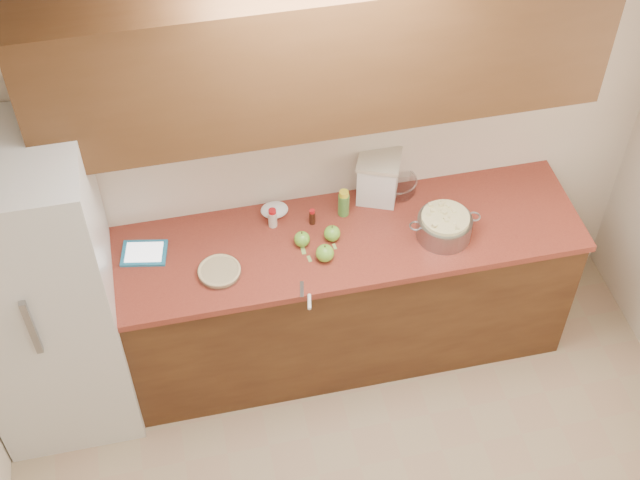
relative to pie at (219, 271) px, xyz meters
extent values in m
plane|color=white|center=(0.57, -1.36, 1.66)|extent=(3.60, 3.60, 0.00)
plane|color=beige|center=(0.57, 0.44, 0.36)|extent=(3.60, 0.00, 3.60)
cube|color=#523117|center=(0.57, 0.11, -0.50)|extent=(2.60, 0.65, 0.88)
cube|color=#9A3E2A|center=(0.57, 0.11, -0.04)|extent=(2.64, 0.68, 0.04)
cube|color=#503018|center=(0.57, 0.27, 1.01)|extent=(2.60, 0.34, 0.70)
cube|color=silver|center=(-0.87, 0.08, -0.04)|extent=(0.70, 0.70, 1.80)
cylinder|color=silver|center=(0.00, 0.00, 0.00)|extent=(0.22, 0.22, 0.03)
cylinder|color=#CEBA82|center=(0.00, 0.00, 0.00)|extent=(0.20, 0.20, 0.03)
torus|color=#CEBA82|center=(0.00, 0.00, 0.01)|extent=(0.21, 0.21, 0.02)
cylinder|color=gray|center=(1.16, 0.01, 0.04)|extent=(0.28, 0.28, 0.12)
torus|color=gray|center=(1.00, 0.01, 0.09)|extent=(0.07, 0.07, 0.01)
torus|color=gray|center=(1.31, 0.01, 0.09)|extent=(0.07, 0.07, 0.01)
cylinder|color=beige|center=(1.16, 0.01, 0.06)|extent=(0.24, 0.24, 0.13)
cube|color=white|center=(0.90, 0.37, 0.10)|extent=(0.26, 0.26, 0.25)
cube|color=beige|center=(0.90, 0.37, 0.24)|extent=(0.28, 0.28, 0.02)
cube|color=teal|center=(-0.35, 0.21, -0.01)|extent=(0.25, 0.21, 0.01)
cube|color=white|center=(-0.35, 0.21, 0.00)|extent=(0.21, 0.17, 0.00)
cube|color=gray|center=(0.38, -0.18, -0.02)|extent=(0.04, 0.10, 0.00)
cylinder|color=white|center=(0.39, -0.27, -0.01)|extent=(0.03, 0.09, 0.02)
cylinder|color=#4C8C38|center=(0.69, 0.27, 0.05)|extent=(0.06, 0.06, 0.13)
cylinder|color=yellow|center=(0.69, 0.27, 0.13)|extent=(0.05, 0.05, 0.03)
cylinder|color=beige|center=(0.32, 0.27, 0.03)|extent=(0.05, 0.05, 0.09)
cylinder|color=red|center=(0.32, 0.27, 0.08)|extent=(0.04, 0.04, 0.02)
cylinder|color=black|center=(0.52, 0.24, 0.02)|extent=(0.03, 0.03, 0.08)
cylinder|color=red|center=(0.52, 0.24, 0.07)|extent=(0.03, 0.03, 0.02)
cylinder|color=silver|center=(1.01, 0.39, 0.02)|extent=(0.21, 0.21, 0.08)
torus|color=silver|center=(1.01, 0.39, 0.06)|extent=(0.22, 0.22, 0.01)
ellipsoid|color=white|center=(0.34, 0.35, 0.01)|extent=(0.17, 0.15, 0.06)
sphere|color=#69AF30|center=(0.44, 0.10, 0.02)|extent=(0.08, 0.08, 0.08)
cylinder|color=#3F2D19|center=(0.44, 0.10, 0.07)|extent=(0.01, 0.01, 0.01)
sphere|color=#69AF30|center=(0.59, 0.11, 0.02)|extent=(0.08, 0.08, 0.08)
cylinder|color=#3F2D19|center=(0.59, 0.11, 0.07)|extent=(0.01, 0.01, 0.01)
sphere|color=#69AF30|center=(0.53, -0.02, 0.03)|extent=(0.09, 0.09, 0.09)
cylinder|color=#3F2D19|center=(0.53, -0.02, 0.08)|extent=(0.01, 0.01, 0.01)
cube|color=#8BB056|center=(0.52, 0.00, -0.02)|extent=(0.04, 0.04, 0.00)
cube|color=#8BB056|center=(0.43, 0.06, -0.02)|extent=(0.02, 0.05, 0.00)
cube|color=#8BB056|center=(0.59, 0.06, -0.02)|extent=(0.02, 0.04, 0.00)
cube|color=#8BB056|center=(0.45, 0.00, -0.02)|extent=(0.02, 0.04, 0.00)
camera|label=1|loc=(-0.13, -2.89, 3.32)|focal=50.00mm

